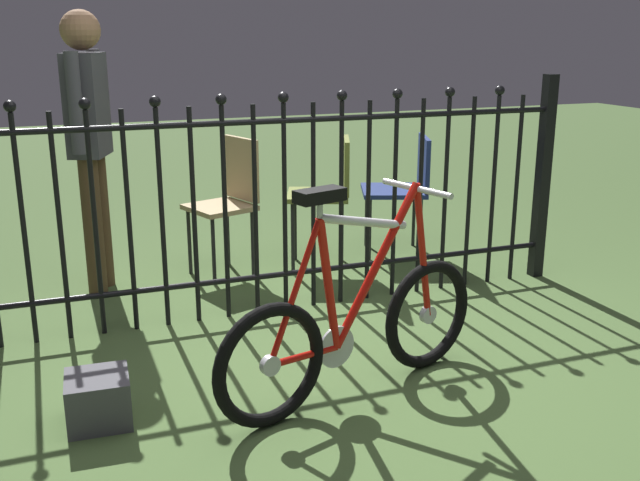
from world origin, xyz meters
The scene contains 8 objects.
ground_plane centered at (0.00, 0.00, 0.00)m, with size 20.00×20.00×0.00m, color #445F30.
iron_fence centered at (-0.05, 0.81, 0.63)m, with size 3.37×0.07×1.25m.
bicycle centered at (-0.04, -0.24, 0.31)m, with size 1.33×0.52×0.92m.
chair_tan centered at (-0.13, 1.56, 0.52)m, with size 0.46×0.46×0.86m.
chair_navy centered at (1.09, 1.55, 0.50)m, with size 0.55×0.55×0.81m.
chair_olive centered at (0.49, 1.44, 0.53)m, with size 0.50×0.50×0.85m.
person_visitor centered at (-0.95, 1.51, 0.96)m, with size 0.27×0.45×1.61m.
display_crate centered at (-1.09, -0.11, 0.10)m, with size 0.24×0.24×0.20m, color #4C4C51.
Camera 1 is at (-1.19, -2.87, 1.50)m, focal length 41.28 mm.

